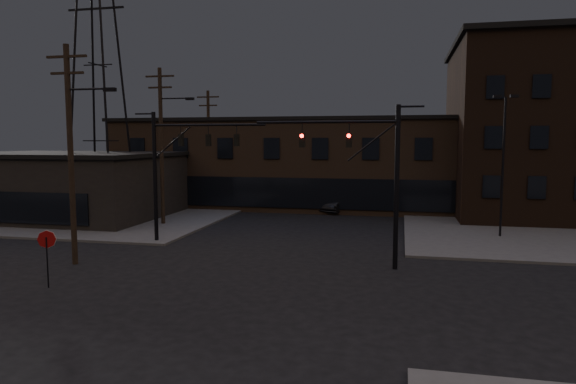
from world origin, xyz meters
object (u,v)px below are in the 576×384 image
(traffic_signal_near, at_px, (373,169))
(stop_sign, at_px, (47,245))
(traffic_signal_far, at_px, (174,162))
(car_crossing, at_px, (342,202))
(parked_car_lot_a, at_px, (559,214))

(traffic_signal_near, relative_size, stop_sign, 3.23)
(traffic_signal_far, height_order, stop_sign, traffic_signal_far)
(traffic_signal_far, distance_m, car_crossing, 18.60)
(traffic_signal_far, height_order, car_crossing, traffic_signal_far)
(traffic_signal_near, bearing_deg, stop_sign, -154.10)
(traffic_signal_near, distance_m, stop_sign, 15.17)
(traffic_signal_far, distance_m, stop_sign, 10.55)
(traffic_signal_near, relative_size, car_crossing, 1.53)
(traffic_signal_near, distance_m, car_crossing, 20.38)
(car_crossing, bearing_deg, traffic_signal_far, -94.82)
(traffic_signal_far, height_order, parked_car_lot_a, traffic_signal_far)
(traffic_signal_near, bearing_deg, car_crossing, 100.84)
(traffic_signal_far, relative_size, car_crossing, 1.53)
(parked_car_lot_a, xyz_separation_m, car_crossing, (-16.48, 4.26, -0.07))
(traffic_signal_far, relative_size, parked_car_lot_a, 1.74)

